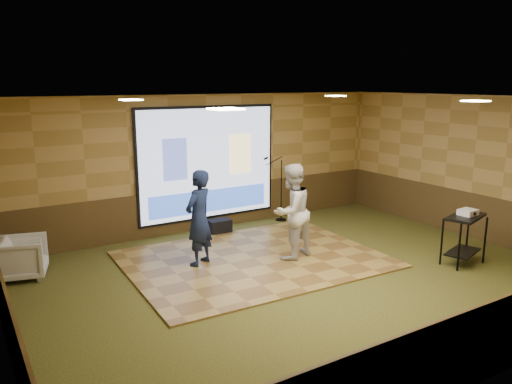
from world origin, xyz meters
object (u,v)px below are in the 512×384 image
player_left (199,218)px  projector (468,212)px  projector_screen (208,164)px  duffel_bag (219,226)px  mic_stand (279,200)px  dance_floor (254,259)px  av_table (464,231)px  player_right (291,212)px  banquet_chair (22,258)px

player_left → projector: 4.84m
projector_screen → duffel_bag: (0.01, -0.44, -1.32)m
projector → mic_stand: mic_stand is taller
player_left → projector: size_ratio=5.55×
dance_floor → projector: projector is taller
dance_floor → av_table: bearing=-34.6°
duffel_bag → dance_floor: bearing=-97.2°
player_right → projector: player_right is taller
dance_floor → duffel_bag: 1.87m
player_left → duffel_bag: (1.22, 1.58, -0.74)m
player_right → av_table: 3.14m
mic_stand → projector: bearing=-63.3°
player_left → mic_stand: (2.92, 1.74, -0.40)m
av_table → mic_stand: size_ratio=0.58×
av_table → projector: 0.34m
player_left → player_right: bearing=130.3°
player_right → mic_stand: size_ratio=1.13×
projector_screen → duffel_bag: bearing=-88.2°
player_right → av_table: (2.52, -1.85, -0.29)m
projector_screen → av_table: (2.92, -4.46, -0.84)m
mic_stand → banquet_chair: (-5.71, -0.66, -0.14)m
dance_floor → av_table: av_table is taller
player_left → av_table: bearing=119.7°
av_table → duffel_bag: bearing=125.9°
player_right → banquet_chair: 4.74m
dance_floor → banquet_chair: banquet_chair is taller
projector_screen → av_table: bearing=-56.8°
projector_screen → dance_floor: size_ratio=0.72×
projector → projector_screen: bearing=118.9°
av_table → mic_stand: 4.35m
mic_stand → duffel_bag: size_ratio=3.22×
projector_screen → banquet_chair: 4.26m
projector_screen → banquet_chair: projector_screen is taller
player_right → duffel_bag: size_ratio=3.63×
player_right → mic_stand: 2.70m
projector_screen → mic_stand: (1.71, -0.29, -0.98)m
projector → banquet_chair: (-6.97, 3.50, -0.62)m
dance_floor → player_left: 1.35m
projector_screen → banquet_chair: (-4.00, -0.95, -1.12)m
player_left → player_right: (1.60, -0.58, 0.02)m
player_right → mic_stand: bearing=-133.3°
banquet_chair → av_table: bearing=-102.0°
dance_floor → banquet_chair: bearing=160.5°
player_right → duffel_bag: player_right is taller
dance_floor → mic_stand: 2.83m
banquet_chair → player_left: bearing=-96.2°
projector_screen → player_left: projector_screen is taller
duffel_bag → av_table: bearing=-54.1°
player_right → mic_stand: (1.32, 2.32, -0.43)m
player_left → projector_screen: bearing=-150.5°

